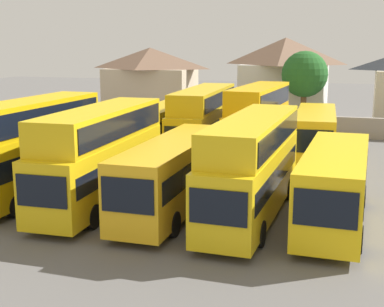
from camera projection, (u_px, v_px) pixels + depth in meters
The scene contains 14 objects.
ground at pixel (247, 145), 42.98m from camera, with size 140.00×140.00×0.00m, color #605E5B.
depot_boundary_wall at pixel (261, 124), 48.33m from camera, with size 56.00×0.50×1.80m, color gray.
bus_1 at pixel (33, 143), 28.08m from camera, with size 2.70×10.31×5.16m.
bus_2 at pixel (101, 151), 26.89m from camera, with size 2.92×11.23×4.88m.
bus_3 at pixel (174, 171), 25.89m from camera, with size 2.59×10.98×3.46m.
bus_4 at pixel (253, 162), 24.83m from camera, with size 2.81×11.47×4.71m.
bus_5 at pixel (335, 183), 23.93m from camera, with size 2.86×10.17×3.41m.
bus_6 at pixel (159, 125), 40.86m from camera, with size 2.79×11.06×3.27m.
bus_7 at pixel (203, 117), 39.54m from camera, with size 3.13×11.76×4.75m.
bus_8 at pixel (258, 118), 37.96m from camera, with size 3.05×10.30×5.07m.
bus_9 at pixel (315, 133), 36.88m from camera, with size 3.11×10.34×3.47m.
house_terrace_left at pixel (150, 81), 59.74m from camera, with size 9.80×6.33×7.49m.
house_terrace_centre at pixel (285, 79), 55.19m from camera, with size 8.74×7.85×8.53m.
tree_left_of_lot at pixel (305, 75), 48.80m from camera, with size 4.19×4.19×7.32m.
Camera 1 is at (8.22, -23.65, 8.08)m, focal length 50.38 mm.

